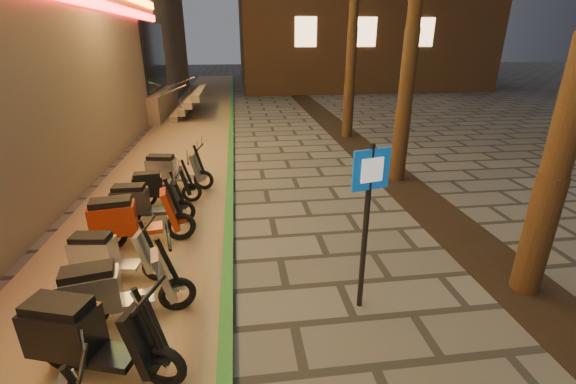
{
  "coord_description": "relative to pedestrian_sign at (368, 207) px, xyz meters",
  "views": [
    {
      "loc": [
        -0.62,
        -2.42,
        3.55
      ],
      "look_at": [
        0.15,
        3.45,
        1.2
      ],
      "focal_mm": 24.0,
      "sensor_mm": 36.0,
      "label": 1
    }
  ],
  "objects": [
    {
      "name": "scooter_11",
      "position": [
        -3.31,
        5.08,
        -1.04
      ],
      "size": [
        1.65,
        0.68,
        1.16
      ],
      "rotation": [
        0.0,
        0.0,
        -0.16
      ],
      "color": "black",
      "rests_on": "ground"
    },
    {
      "name": "scooter_9",
      "position": [
        -3.58,
        3.1,
        -1.05
      ],
      "size": [
        1.6,
        0.56,
        1.13
      ],
      "rotation": [
        0.0,
        0.0,
        -0.0
      ],
      "color": "black",
      "rests_on": "ground"
    },
    {
      "name": "parking_strip",
      "position": [
        -3.59,
        8.05,
        -1.54
      ],
      "size": [
        3.4,
        60.0,
        0.01
      ],
      "primitive_type": "cube",
      "color": "#8C7251",
      "rests_on": "ground"
    },
    {
      "name": "planting_strip",
      "position": [
        2.61,
        3.05,
        -1.54
      ],
      "size": [
        1.2,
        40.0,
        0.02
      ],
      "primitive_type": "cube",
      "color": "black",
      "rests_on": "ground"
    },
    {
      "name": "green_curb",
      "position": [
        -1.89,
        8.05,
        -1.5
      ],
      "size": [
        0.18,
        60.0,
        0.1
      ],
      "primitive_type": "cube",
      "color": "#296E2A",
      "rests_on": "ground"
    },
    {
      "name": "scooter_6",
      "position": [
        -3.33,
        0.08,
        -1.04
      ],
      "size": [
        1.66,
        0.76,
        1.17
      ],
      "rotation": [
        0.0,
        0.0,
        0.21
      ],
      "color": "black",
      "rests_on": "ground"
    },
    {
      "name": "scooter_5",
      "position": [
        -3.35,
        -0.8,
        -1.0
      ],
      "size": [
        1.78,
        0.95,
        1.26
      ],
      "rotation": [
        0.0,
        0.0,
        -0.31
      ],
      "color": "black",
      "rests_on": "ground"
    },
    {
      "name": "scooter_8",
      "position": [
        -3.61,
        2.18,
        -1.0
      ],
      "size": [
        1.81,
        0.76,
        1.27
      ],
      "rotation": [
        0.0,
        0.0,
        0.17
      ],
      "color": "black",
      "rests_on": "ground"
    },
    {
      "name": "scooter_7",
      "position": [
        -3.68,
        1.1,
        -1.09
      ],
      "size": [
        1.5,
        0.59,
        1.05
      ],
      "rotation": [
        0.0,
        0.0,
        -0.13
      ],
      "color": "black",
      "rests_on": "ground"
    },
    {
      "name": "pedestrian_sign",
      "position": [
        0.0,
        0.0,
        0.0
      ],
      "size": [
        0.52,
        0.16,
        2.39
      ],
      "rotation": [
        0.0,
        0.0,
        0.26
      ],
      "color": "black",
      "rests_on": "ground"
    },
    {
      "name": "scooter_10",
      "position": [
        -3.45,
        4.09,
        -1.09
      ],
      "size": [
        1.49,
        0.6,
        1.05
      ],
      "rotation": [
        0.0,
        0.0,
        0.14
      ],
      "color": "black",
      "rests_on": "ground"
    }
  ]
}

